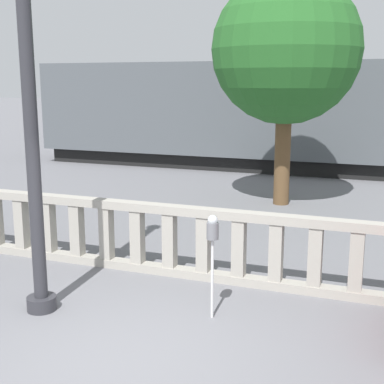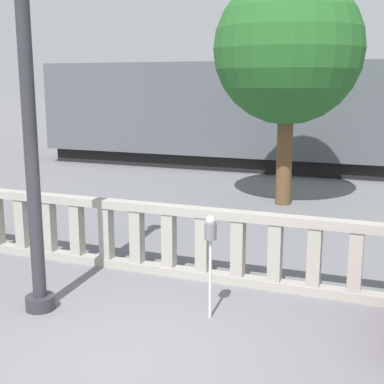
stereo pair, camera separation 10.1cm
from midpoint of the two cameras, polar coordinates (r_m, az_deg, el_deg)
The scene contains 6 objects.
ground_plane at distance 6.54m, azimuth -8.12°, elevation -17.67°, with size 160.00×160.00×0.00m, color slate.
balustrade at distance 8.74m, azimuth 0.90°, elevation -5.56°, with size 16.25×0.24×1.20m.
lamppost at distance 7.45m, azimuth -17.47°, elevation 11.38°, with size 0.42×0.42×6.61m.
parking_meter at distance 7.17m, azimuth 1.81°, elevation -4.77°, with size 0.16×0.16×1.46m.
train_far at distance 29.35m, azimuth 13.80°, elevation 9.11°, with size 26.38×3.19×4.44m.
tree_left at distance 14.04m, azimuth 9.80°, elevation 14.69°, with size 3.76×3.76×5.86m.
Camera 1 is at (2.76, -4.98, 3.20)m, focal length 50.00 mm.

